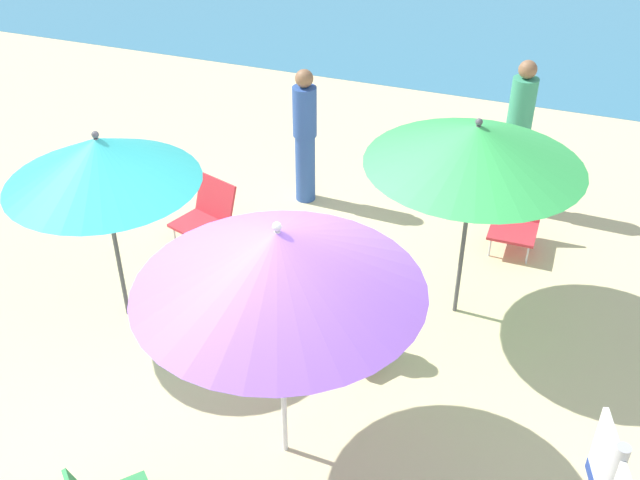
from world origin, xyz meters
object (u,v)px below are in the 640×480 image
umbrella_purple (278,261)px  beach_chair_c (516,219)px  umbrella_teal (100,161)px  person_a (348,311)px  beach_chair_a (207,213)px  person_c (517,135)px  person_b (305,136)px  umbrella_green (476,145)px

umbrella_purple → beach_chair_c: umbrella_purple is taller
umbrella_teal → person_a: 2.38m
beach_chair_a → person_c: 3.43m
person_b → beach_chair_a: bearing=76.0°
umbrella_green → person_a: bearing=-131.2°
person_c → umbrella_teal: bearing=-47.2°
umbrella_green → person_b: (-2.06, 1.41, -0.91)m
person_c → person_b: bearing=-77.1°
umbrella_purple → person_c: umbrella_purple is taller
umbrella_green → beach_chair_c: bearing=75.7°
person_c → beach_chair_c: bearing=9.2°
umbrella_green → person_c: size_ratio=1.13×
umbrella_purple → person_c: size_ratio=1.18×
umbrella_green → person_c: bearing=85.8°
beach_chair_a → person_a: bearing=78.0°
person_c → umbrella_green: bearing=-8.2°
umbrella_green → person_a: 1.73m
person_b → person_c: bearing=-148.4°
beach_chair_c → person_a: person_a is taller
umbrella_green → beach_chair_c: (0.33, 1.31, -1.41)m
umbrella_green → beach_chair_c: size_ratio=3.29×
beach_chair_c → person_a: size_ratio=0.64×
beach_chair_c → person_c: size_ratio=0.34×
beach_chair_a → person_c: size_ratio=0.40×
person_c → person_a: bearing=-21.3°
beach_chair_c → person_a: (-1.10, -2.19, 0.14)m
beach_chair_c → umbrella_purple: bearing=-19.3°
umbrella_purple → beach_chair_a: umbrella_purple is taller
beach_chair_c → person_c: 0.98m
person_c → umbrella_purple: bearing=-17.6°
person_b → person_c: 2.31m
umbrella_green → umbrella_teal: umbrella_green is taller
umbrella_green → person_c: (0.15, 2.08, -0.83)m
person_a → person_b: 2.65m
beach_chair_a → person_a: person_a is taller
umbrella_teal → person_b: (0.78, 2.52, -0.80)m
person_b → person_c: size_ratio=0.91×
beach_chair_a → person_c: person_c is taller
umbrella_teal → person_c: 4.43m
beach_chair_a → person_b: bearing=169.4°
umbrella_green → beach_chair_a: size_ratio=2.84×
umbrella_purple → umbrella_green: bearing=67.7°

